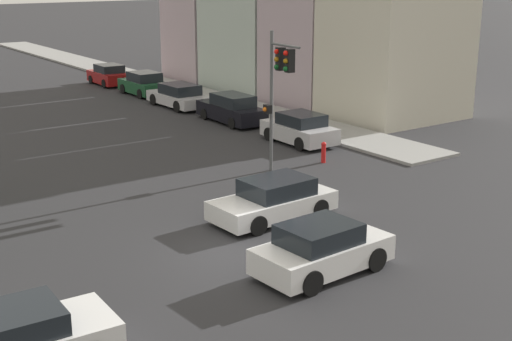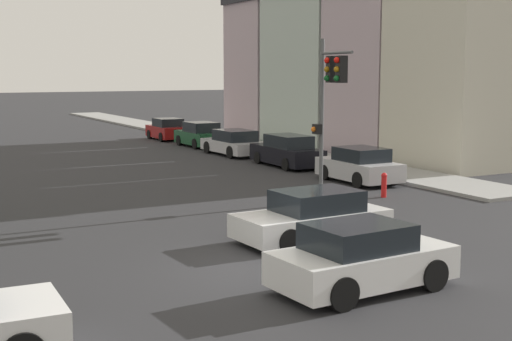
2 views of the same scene
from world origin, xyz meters
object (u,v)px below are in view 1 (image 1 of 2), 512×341
Objects in this scene: crossing_car_2 at (17,341)px; parked_car_0 at (300,129)px; parked_car_2 at (179,96)px; traffic_signal at (279,77)px; crossing_car_1 at (274,200)px; fire_hydrant at (324,152)px; parked_car_3 at (144,84)px; crossing_car_0 at (322,249)px; parked_car_4 at (109,75)px; parked_car_1 at (232,109)px.

crossing_car_2 is 1.02× the size of parked_car_0.
parked_car_2 is at bearing 1.92° from parked_car_0.
traffic_signal is 1.45× the size of parked_car_0.
crossing_car_1 is at bearing 55.24° from traffic_signal.
parked_car_2 is at bearing 85.52° from fire_hydrant.
parked_car_3 is (17.32, 28.56, 0.04)m from crossing_car_2.
crossing_car_0 reaches higher than fire_hydrant.
fire_hydrant is (-1.20, -24.86, -0.20)m from parked_car_4.
traffic_signal is 1.32× the size of crossing_car_1.
crossing_car_2 is 1.05× the size of parked_car_4.
parked_car_3 is at bearing -109.40° from crossing_car_1.
parked_car_4 is at bearing 2.03° from parked_car_1.
crossing_car_1 is at bearing 162.84° from parked_car_3.
crossing_car_0 is at bearing -130.87° from fire_hydrant.
crossing_car_0 is 11.57m from fire_hydrant.
crossing_car_0 is 19.98m from parked_car_1.
traffic_signal is 10.71m from parked_car_1.
crossing_car_0 is 15.00m from parked_car_0.
crossing_car_1 is (-3.35, -4.21, -3.33)m from traffic_signal.
parked_car_0 is 4.31× the size of fire_hydrant.
crossing_car_0 is 34.73m from parked_car_4.
fire_hydrant is at bearing -170.71° from traffic_signal.
parked_car_3 is 4.40× the size of fire_hydrant.
traffic_signal is at bearing 56.67° from crossing_car_0.
crossing_car_0 is at bearing 67.53° from crossing_car_1.
traffic_signal is at bearing -174.50° from fire_hydrant.
parked_car_3 is at bearing 86.05° from fire_hydrant.
parked_car_4 is at bearing -106.25° from crossing_car_1.
traffic_signal reaches higher than crossing_car_2.
parked_car_1 reaches higher than parked_car_2.
parked_car_1 is at bearing -120.68° from crossing_car_1.
parked_car_4 is at bearing 72.11° from crossing_car_0.
traffic_signal is 1.49× the size of parked_car_4.
parked_car_2 is (17.11, 23.53, -0.01)m from crossing_car_2.
parked_car_2 is (-0.15, 5.50, -0.06)m from parked_car_1.
traffic_signal is 6.33m from crossing_car_1.
crossing_car_1 is at bearing 153.40° from parked_car_1.
parked_car_0 is at bearing 179.74° from parked_car_3.
crossing_car_1 is 0.92× the size of parked_car_1.
parked_car_2 reaches higher than crossing_car_2.
parked_car_0 is 0.86× the size of parked_car_2.
fire_hydrant is (-1.15, -14.65, -0.18)m from parked_car_2.
parked_car_0 is (4.00, 3.57, -3.29)m from traffic_signal.
parked_car_1 is 9.25m from fire_hydrant.
crossing_car_1 is at bearing 137.59° from parked_car_0.
parked_car_4 reaches higher than crossing_car_0.
parked_car_4 is (8.77, 33.60, -0.00)m from crossing_car_0.
traffic_signal is at bearing 35.13° from crossing_car_2.
parked_car_0 is 1.03× the size of parked_car_4.
crossing_car_2 is at bearing 126.12° from parked_car_0.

